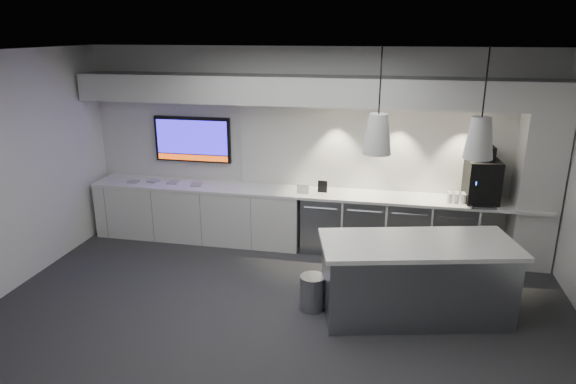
% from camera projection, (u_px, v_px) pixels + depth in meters
% --- Properties ---
extents(floor, '(7.00, 7.00, 0.00)m').
position_uv_depth(floor, '(275.00, 320.00, 5.96)').
color(floor, '#2B2B2E').
rests_on(floor, ground).
extents(ceiling, '(7.00, 7.00, 0.00)m').
position_uv_depth(ceiling, '(273.00, 53.00, 5.06)').
color(ceiling, black).
rests_on(ceiling, wall_back).
extents(wall_back, '(7.00, 0.00, 7.00)m').
position_uv_depth(wall_back, '(311.00, 148.00, 7.85)').
color(wall_back, silver).
rests_on(wall_back, floor).
extents(wall_front, '(7.00, 0.00, 7.00)m').
position_uv_depth(wall_front, '(183.00, 321.00, 3.18)').
color(wall_front, silver).
rests_on(wall_front, floor).
extents(back_counter, '(6.80, 0.65, 0.04)m').
position_uv_depth(back_counter, '(307.00, 193.00, 7.73)').
color(back_counter, white).
rests_on(back_counter, left_base_cabinets).
extents(left_base_cabinets, '(3.30, 0.63, 0.86)m').
position_uv_depth(left_base_cabinets, '(199.00, 213.00, 8.20)').
color(left_base_cabinets, silver).
rests_on(left_base_cabinets, floor).
extents(fridge_unit_a, '(0.60, 0.61, 0.85)m').
position_uv_depth(fridge_unit_a, '(323.00, 222.00, 7.82)').
color(fridge_unit_a, gray).
rests_on(fridge_unit_a, floor).
extents(fridge_unit_b, '(0.60, 0.61, 0.85)m').
position_uv_depth(fridge_unit_b, '(364.00, 225.00, 7.70)').
color(fridge_unit_b, gray).
rests_on(fridge_unit_b, floor).
extents(fridge_unit_c, '(0.60, 0.61, 0.85)m').
position_uv_depth(fridge_unit_c, '(407.00, 228.00, 7.58)').
color(fridge_unit_c, gray).
rests_on(fridge_unit_c, floor).
extents(fridge_unit_d, '(0.60, 0.61, 0.85)m').
position_uv_depth(fridge_unit_d, '(452.00, 231.00, 7.46)').
color(fridge_unit_d, gray).
rests_on(fridge_unit_d, floor).
extents(backsplash, '(4.60, 0.03, 1.30)m').
position_uv_depth(backsplash, '(391.00, 148.00, 7.58)').
color(backsplash, silver).
rests_on(backsplash, wall_back).
extents(soffit, '(6.90, 0.60, 0.40)m').
position_uv_depth(soffit, '(309.00, 90.00, 7.29)').
color(soffit, silver).
rests_on(soffit, wall_back).
extents(column, '(0.55, 0.55, 2.60)m').
position_uv_depth(column, '(538.00, 177.00, 7.01)').
color(column, silver).
rests_on(column, floor).
extents(wall_tv, '(1.25, 0.07, 0.72)m').
position_uv_depth(wall_tv, '(193.00, 139.00, 8.14)').
color(wall_tv, black).
rests_on(wall_tv, wall_back).
extents(island, '(2.36, 1.43, 0.93)m').
position_uv_depth(island, '(416.00, 279.00, 5.93)').
color(island, gray).
rests_on(island, floor).
extents(bin, '(0.34, 0.34, 0.43)m').
position_uv_depth(bin, '(313.00, 292.00, 6.15)').
color(bin, gray).
rests_on(bin, floor).
extents(coffee_machine, '(0.47, 0.64, 0.80)m').
position_uv_depth(coffee_machine, '(482.00, 179.00, 7.18)').
color(coffee_machine, black).
rests_on(coffee_machine, back_counter).
extents(sign_black, '(0.14, 0.03, 0.18)m').
position_uv_depth(sign_black, '(323.00, 187.00, 7.65)').
color(sign_black, black).
rests_on(sign_black, back_counter).
extents(sign_white, '(0.18, 0.03, 0.14)m').
position_uv_depth(sign_white, '(303.00, 189.00, 7.60)').
color(sign_white, white).
rests_on(sign_white, back_counter).
extents(cup_cluster, '(0.25, 0.16, 0.14)m').
position_uv_depth(cup_cluster, '(456.00, 197.00, 7.22)').
color(cup_cluster, white).
rests_on(cup_cluster, back_counter).
extents(tray_a, '(0.18, 0.18, 0.02)m').
position_uv_depth(tray_a, '(133.00, 182.00, 8.17)').
color(tray_a, '#9B9B9B').
rests_on(tray_a, back_counter).
extents(tray_b, '(0.19, 0.19, 0.02)m').
position_uv_depth(tray_b, '(153.00, 181.00, 8.19)').
color(tray_b, '#9B9B9B').
rests_on(tray_b, back_counter).
extents(tray_c, '(0.18, 0.18, 0.02)m').
position_uv_depth(tray_c, '(173.00, 183.00, 8.12)').
color(tray_c, '#9B9B9B').
rests_on(tray_c, back_counter).
extents(tray_d, '(0.19, 0.19, 0.02)m').
position_uv_depth(tray_d, '(196.00, 185.00, 8.01)').
color(tray_d, '#9B9B9B').
rests_on(tray_d, back_counter).
extents(pendant_left, '(0.31, 0.31, 1.14)m').
position_uv_depth(pendant_left, '(378.00, 134.00, 5.53)').
color(pendant_left, silver).
rests_on(pendant_left, ceiling).
extents(pendant_right, '(0.31, 0.31, 1.14)m').
position_uv_depth(pendant_right, '(480.00, 138.00, 5.33)').
color(pendant_right, silver).
rests_on(pendant_right, ceiling).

